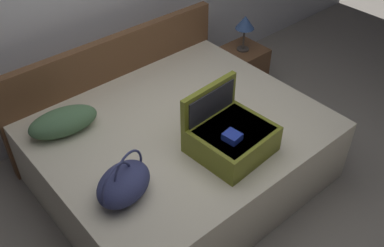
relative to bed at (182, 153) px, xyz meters
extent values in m
plane|color=gray|center=(0.00, -0.40, -0.29)|extent=(12.00, 12.00, 0.00)
cube|color=beige|center=(0.00, 0.00, 0.00)|extent=(2.09, 1.74, 0.58)
cube|color=brown|center=(0.00, 0.91, 0.19)|extent=(2.14, 0.08, 0.96)
cube|color=olive|center=(0.09, -0.47, 0.39)|extent=(0.55, 0.48, 0.21)
cube|color=#28282D|center=(0.09, -0.47, 0.42)|extent=(0.48, 0.43, 0.14)
cube|color=#1E33A5|center=(0.01, -0.53, 0.52)|extent=(0.11, 0.12, 0.06)
cube|color=olive|center=(0.08, -0.22, 0.51)|extent=(0.52, 0.08, 0.45)
cube|color=#28282D|center=(0.08, -0.25, 0.51)|extent=(0.44, 0.04, 0.38)
ellipsoid|color=navy|center=(-0.72, -0.31, 0.39)|extent=(0.48, 0.42, 0.21)
torus|color=navy|center=(-0.77, -0.33, 0.45)|extent=(0.28, 0.12, 0.29)
torus|color=navy|center=(-0.66, -0.28, 0.45)|extent=(0.28, 0.12, 0.29)
ellipsoid|color=#4C724C|center=(-0.71, 0.51, 0.38)|extent=(0.55, 0.35, 0.19)
cube|color=brown|center=(1.33, 0.62, -0.05)|extent=(0.44, 0.40, 0.47)
cylinder|color=#3F3833|center=(1.33, 0.62, 0.19)|extent=(0.12, 0.12, 0.02)
cylinder|color=#4C443D|center=(1.33, 0.62, 0.31)|extent=(0.02, 0.02, 0.22)
cone|color=navy|center=(1.33, 0.62, 0.49)|extent=(0.19, 0.19, 0.13)
camera|label=1|loc=(-1.60, -2.00, 2.43)|focal=40.71mm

